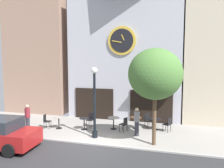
{
  "coord_description": "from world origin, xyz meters",
  "views": [
    {
      "loc": [
        4.26,
        -11.16,
        4.48
      ],
      "look_at": [
        0.39,
        2.65,
        2.96
      ],
      "focal_mm": 37.52,
      "sensor_mm": 36.0,
      "label": 1
    }
  ],
  "objects_px": {
    "cafe_table_center": "(84,122)",
    "cafe_chair_under_awning": "(168,123)",
    "cafe_table_rightmost": "(114,121)",
    "cafe_table_near_door": "(156,122)",
    "pedestrian_maroon": "(28,117)",
    "pedestrian_grey": "(137,121)",
    "cafe_chair_left_end": "(91,119)",
    "cafe_table_near_curb": "(59,121)",
    "cafe_chair_facing_street": "(148,119)",
    "cafe_chair_mid_row": "(124,123)",
    "cafe_table_leftmost": "(136,120)",
    "street_tree": "(155,74)",
    "cafe_chair_facing_wall": "(46,120)",
    "street_lamp": "(95,102)"
  },
  "relations": [
    {
      "from": "cafe_table_center",
      "to": "cafe_chair_under_awning",
      "type": "bearing_deg",
      "value": 10.62
    },
    {
      "from": "cafe_table_rightmost",
      "to": "cafe_table_near_door",
      "type": "relative_size",
      "value": 1.05
    },
    {
      "from": "pedestrian_maroon",
      "to": "pedestrian_grey",
      "type": "height_order",
      "value": "same"
    },
    {
      "from": "cafe_chair_left_end",
      "to": "pedestrian_maroon",
      "type": "xyz_separation_m",
      "value": [
        -3.45,
        -1.99,
        0.33
      ]
    },
    {
      "from": "cafe_table_rightmost",
      "to": "pedestrian_maroon",
      "type": "height_order",
      "value": "pedestrian_maroon"
    },
    {
      "from": "cafe_table_near_curb",
      "to": "cafe_chair_facing_street",
      "type": "bearing_deg",
      "value": 19.5
    },
    {
      "from": "pedestrian_maroon",
      "to": "cafe_chair_left_end",
      "type": "bearing_deg",
      "value": 29.96
    },
    {
      "from": "cafe_table_center",
      "to": "cafe_table_rightmost",
      "type": "relative_size",
      "value": 0.97
    },
    {
      "from": "cafe_chair_under_awning",
      "to": "cafe_table_rightmost",
      "type": "bearing_deg",
      "value": -173.62
    },
    {
      "from": "cafe_table_near_curb",
      "to": "pedestrian_maroon",
      "type": "height_order",
      "value": "pedestrian_maroon"
    },
    {
      "from": "cafe_chair_mid_row",
      "to": "cafe_chair_facing_street",
      "type": "bearing_deg",
      "value": 49.31
    },
    {
      "from": "cafe_table_leftmost",
      "to": "pedestrian_grey",
      "type": "height_order",
      "value": "pedestrian_grey"
    },
    {
      "from": "cafe_chair_facing_street",
      "to": "cafe_chair_under_awning",
      "type": "height_order",
      "value": "same"
    },
    {
      "from": "street_tree",
      "to": "cafe_table_center",
      "type": "distance_m",
      "value": 5.79
    },
    {
      "from": "cafe_table_center",
      "to": "cafe_chair_left_end",
      "type": "relative_size",
      "value": 0.83
    },
    {
      "from": "cafe_table_rightmost",
      "to": "cafe_chair_left_end",
      "type": "distance_m",
      "value": 1.67
    },
    {
      "from": "pedestrian_maroon",
      "to": "cafe_table_near_door",
      "type": "bearing_deg",
      "value": 17.04
    },
    {
      "from": "cafe_chair_under_awning",
      "to": "pedestrian_grey",
      "type": "bearing_deg",
      "value": -143.85
    },
    {
      "from": "cafe_table_near_curb",
      "to": "street_tree",
      "type": "bearing_deg",
      "value": -11.64
    },
    {
      "from": "cafe_table_near_curb",
      "to": "cafe_chair_mid_row",
      "type": "height_order",
      "value": "cafe_chair_mid_row"
    },
    {
      "from": "cafe_table_leftmost",
      "to": "cafe_chair_left_end",
      "type": "height_order",
      "value": "cafe_chair_left_end"
    },
    {
      "from": "street_tree",
      "to": "cafe_chair_mid_row",
      "type": "bearing_deg",
      "value": 138.61
    },
    {
      "from": "cafe_chair_facing_wall",
      "to": "cafe_chair_left_end",
      "type": "bearing_deg",
      "value": 24.11
    },
    {
      "from": "street_lamp",
      "to": "pedestrian_grey",
      "type": "xyz_separation_m",
      "value": [
        2.27,
        0.95,
        -1.19
      ]
    },
    {
      "from": "street_tree",
      "to": "cafe_table_leftmost",
      "type": "xyz_separation_m",
      "value": [
        -1.43,
        2.64,
        -3.18
      ]
    },
    {
      "from": "cafe_chair_left_end",
      "to": "pedestrian_maroon",
      "type": "relative_size",
      "value": 0.54
    },
    {
      "from": "cafe_chair_under_awning",
      "to": "pedestrian_maroon",
      "type": "distance_m",
      "value": 8.78
    },
    {
      "from": "cafe_chair_under_awning",
      "to": "cafe_chair_facing_wall",
      "type": "bearing_deg",
      "value": -170.03
    },
    {
      "from": "cafe_table_near_door",
      "to": "cafe_table_rightmost",
      "type": "bearing_deg",
      "value": -167.39
    },
    {
      "from": "cafe_table_near_door",
      "to": "pedestrian_maroon",
      "type": "xyz_separation_m",
      "value": [
        -7.72,
        -2.37,
        0.34
      ]
    },
    {
      "from": "cafe_table_leftmost",
      "to": "cafe_chair_facing_street",
      "type": "height_order",
      "value": "cafe_chair_facing_street"
    },
    {
      "from": "cafe_table_near_curb",
      "to": "cafe_chair_mid_row",
      "type": "distance_m",
      "value": 4.27
    },
    {
      "from": "cafe_chair_facing_street",
      "to": "cafe_chair_left_end",
      "type": "bearing_deg",
      "value": -165.91
    },
    {
      "from": "cafe_table_leftmost",
      "to": "cafe_chair_facing_wall",
      "type": "relative_size",
      "value": 0.85
    },
    {
      "from": "pedestrian_maroon",
      "to": "cafe_table_rightmost",
      "type": "bearing_deg",
      "value": 19.23
    },
    {
      "from": "street_tree",
      "to": "cafe_chair_under_awning",
      "type": "xyz_separation_m",
      "value": [
        0.62,
        2.48,
        -3.19
      ]
    },
    {
      "from": "cafe_chair_facing_street",
      "to": "cafe_table_near_door",
      "type": "bearing_deg",
      "value": -44.52
    },
    {
      "from": "cafe_table_near_curb",
      "to": "cafe_table_center",
      "type": "bearing_deg",
      "value": 7.55
    },
    {
      "from": "street_tree",
      "to": "pedestrian_maroon",
      "type": "distance_m",
      "value": 8.39
    },
    {
      "from": "cafe_table_center",
      "to": "cafe_chair_facing_wall",
      "type": "relative_size",
      "value": 0.83
    },
    {
      "from": "street_lamp",
      "to": "cafe_table_leftmost",
      "type": "height_order",
      "value": "street_lamp"
    },
    {
      "from": "cafe_table_near_curb",
      "to": "cafe_chair_facing_wall",
      "type": "bearing_deg",
      "value": -169.23
    },
    {
      "from": "cafe_table_center",
      "to": "cafe_table_rightmost",
      "type": "xyz_separation_m",
      "value": [
        1.79,
        0.59,
        0.07
      ]
    },
    {
      "from": "cafe_table_near_curb",
      "to": "cafe_table_rightmost",
      "type": "distance_m",
      "value": 3.56
    },
    {
      "from": "cafe_table_near_door",
      "to": "cafe_chair_under_awning",
      "type": "distance_m",
      "value": 0.8
    },
    {
      "from": "street_tree",
      "to": "cafe_chair_left_end",
      "type": "relative_size",
      "value": 5.62
    },
    {
      "from": "cafe_table_center",
      "to": "cafe_chair_facing_street",
      "type": "relative_size",
      "value": 0.83
    },
    {
      "from": "cafe_table_center",
      "to": "cafe_chair_facing_wall",
      "type": "distance_m",
      "value": 2.53
    },
    {
      "from": "street_tree",
      "to": "cafe_table_rightmost",
      "type": "bearing_deg",
      "value": 142.87
    },
    {
      "from": "cafe_table_near_door",
      "to": "cafe_chair_left_end",
      "type": "bearing_deg",
      "value": -174.96
    }
  ]
}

